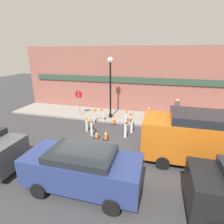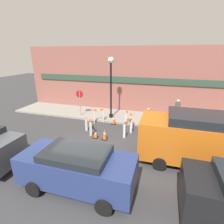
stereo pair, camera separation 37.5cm
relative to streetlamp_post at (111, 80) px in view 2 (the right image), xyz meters
The scene contains 17 objects.
ground_plane 6.22m from the streetlamp_post, 85.76° to the right, with size 60.00×60.00×0.00m, color #38383A.
sidewalk_slab 3.11m from the streetlamp_post, 56.70° to the left, with size 18.00×2.98×0.13m.
storefront_facade 2.23m from the streetlamp_post, 79.58° to the left, with size 18.00×0.22×5.50m.
streetlamp_post is the anchor object (origin of this frame).
stop_sign 2.98m from the streetlamp_post, behind, with size 0.60×0.06×2.05m.
barricade_0 4.01m from the streetlamp_post, 52.93° to the right, with size 0.40×0.90×1.02m.
barricade_1 3.16m from the streetlamp_post, 32.31° to the right, with size 0.71×0.87×1.06m.
barricade_2 2.81m from the streetlamp_post, 122.01° to the right, with size 0.71×0.51×1.06m.
barricade_3 3.93m from the streetlamp_post, 101.96° to the right, with size 0.69×0.68×1.01m.
traffic_cone_0 3.58m from the streetlamp_post, 111.80° to the right, with size 0.30×0.30×0.62m.
traffic_cone_1 4.44m from the streetlamp_post, 89.13° to the right, with size 0.30×0.30×0.46m.
traffic_cone_2 2.95m from the streetlamp_post, 62.55° to the right, with size 0.30×0.30×0.74m.
traffic_cone_3 4.46m from the streetlamp_post, 79.11° to the right, with size 0.30×0.30×0.69m.
person_worker 4.17m from the streetlamp_post, 32.15° to the right, with size 0.33×0.33×1.75m.
person_pedestrian 5.24m from the streetlamp_post, ahead, with size 0.47×0.47×1.79m.
parked_car_1 7.83m from the streetlamp_post, 82.53° to the right, with size 4.36×1.90×1.64m.
work_van 7.37m from the streetlamp_post, 38.43° to the right, with size 5.38×2.20×2.45m.
Camera 2 is at (3.43, -6.98, 4.99)m, focal length 28.00 mm.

